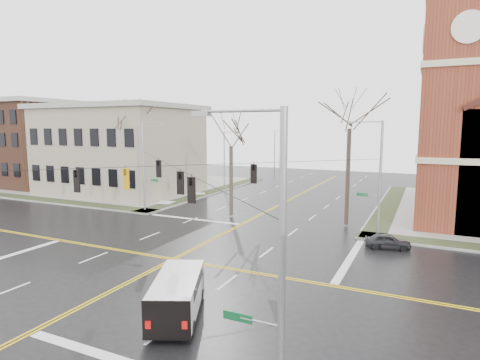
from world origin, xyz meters
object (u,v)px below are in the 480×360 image
at_px(signal_pole_ne, 378,175).
at_px(tree_ne, 350,122).
at_px(tree_nw_near, 231,142).
at_px(streetlight_north_a, 225,158).
at_px(streetlight_north_b, 275,150).
at_px(signal_pole_nw, 145,164).
at_px(tree_nw_far, 133,125).
at_px(parked_car_a, 388,241).
at_px(signal_pole_se, 275,267).
at_px(cargo_van, 178,292).

relative_size(signal_pole_ne, tree_ne, 0.72).
xyz_separation_m(tree_nw_near, tree_ne, (10.82, 0.99, 1.79)).
bearing_deg(streetlight_north_a, streetlight_north_b, 90.00).
bearing_deg(streetlight_north_a, signal_pole_ne, -36.90).
height_order(signal_pole_ne, signal_pole_nw, same).
height_order(tree_nw_far, tree_ne, tree_ne).
relative_size(parked_car_a, tree_nw_near, 0.32).
relative_size(signal_pole_nw, parked_car_a, 2.84).
distance_m(signal_pole_se, tree_nw_far, 36.87).
bearing_deg(cargo_van, signal_pole_nw, 107.53).
height_order(parked_car_a, tree_ne, tree_ne).
height_order(streetlight_north_a, cargo_van, streetlight_north_a).
bearing_deg(tree_ne, cargo_van, -100.52).
xyz_separation_m(tree_nw_far, tree_nw_near, (12.64, -1.13, -1.63)).
bearing_deg(tree_ne, tree_nw_far, 179.66).
relative_size(signal_pole_ne, cargo_van, 1.69).
height_order(tree_nw_far, tree_nw_near, tree_nw_far).
distance_m(streetlight_north_b, tree_nw_near, 36.11).
relative_size(signal_pole_se, tree_nw_far, 0.73).
bearing_deg(cargo_van, streetlight_north_a, 89.84).
bearing_deg(signal_pole_ne, tree_nw_far, 174.27).
bearing_deg(cargo_van, tree_nw_near, 85.52).
bearing_deg(cargo_van, tree_ne, 55.23).
relative_size(signal_pole_se, streetlight_north_a, 1.12).
bearing_deg(signal_pole_se, parked_car_a, 86.59).
bearing_deg(streetlight_north_b, tree_nw_far, -97.11).
bearing_deg(streetlight_north_a, signal_pole_se, -60.91).
height_order(streetlight_north_a, parked_car_a, streetlight_north_a).
xyz_separation_m(parked_car_a, tree_ne, (-3.93, 5.48, 8.54)).
xyz_separation_m(signal_pole_ne, tree_ne, (-2.74, 2.49, 4.13)).
bearing_deg(parked_car_a, signal_pole_se, 164.45).
height_order(signal_pole_ne, streetlight_north_a, signal_pole_ne).
height_order(streetlight_north_b, cargo_van, streetlight_north_b).
distance_m(cargo_van, tree_nw_near, 21.63).
distance_m(signal_pole_se, tree_ne, 25.96).
bearing_deg(signal_pole_ne, signal_pole_nw, 180.00).
relative_size(signal_pole_se, tree_nw_near, 0.90).
xyz_separation_m(streetlight_north_a, tree_ne, (19.24, -14.01, 4.61)).
height_order(signal_pole_se, parked_car_a, signal_pole_se).
relative_size(tree_nw_far, tree_ne, 0.98).
xyz_separation_m(signal_pole_se, streetlight_north_a, (-21.97, 39.50, -0.48)).
bearing_deg(streetlight_north_a, tree_nw_near, -60.70).
relative_size(streetlight_north_a, tree_nw_far, 0.65).
bearing_deg(parked_car_a, tree_ne, 23.54).
relative_size(signal_pole_nw, tree_nw_far, 0.73).
height_order(signal_pole_ne, cargo_van, signal_pole_ne).
bearing_deg(tree_nw_near, signal_pole_se, -61.04).
height_order(signal_pole_se, streetlight_north_b, signal_pole_se).
xyz_separation_m(signal_pole_se, streetlight_north_b, (-21.97, 59.50, -0.48)).
relative_size(cargo_van, parked_car_a, 1.68).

